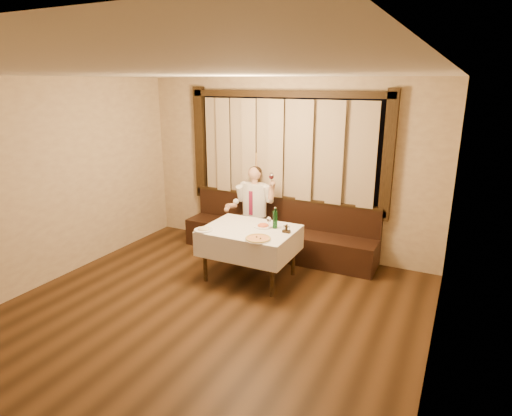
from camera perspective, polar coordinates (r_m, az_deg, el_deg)
The scene contains 10 objects.
room at distance 5.17m, azimuth -4.59°, elevation 2.69°, with size 5.01×6.01×2.81m.
banquette at distance 7.02m, azimuth 3.00°, elevation -3.69°, with size 3.20×0.61×0.94m.
dining_table at distance 6.03m, azimuth -0.85°, elevation -3.67°, with size 1.27×0.97×0.76m.
pizza at distance 5.56m, azimuth 0.27°, elevation -4.10°, with size 0.35×0.35×0.04m.
pasta_red at distance 6.04m, azimuth 0.96°, elevation -2.20°, with size 0.26×0.26×0.09m.
pasta_cream at distance 5.94m, azimuth -7.02°, elevation -2.66°, with size 0.26×0.26×0.09m.
green_bottle at distance 5.97m, azimuth 2.56°, elevation -1.51°, with size 0.07×0.07×0.31m.
table_wine_glass at distance 5.94m, azimuth 1.73°, elevation -1.60°, with size 0.07×0.07×0.18m.
cruet_caddy at distance 5.83m, azimuth 4.07°, elevation -2.92°, with size 0.11×0.05×0.11m.
seated_man at distance 6.95m, azimuth -0.43°, elevation 0.60°, with size 0.78×0.58×1.42m.
Camera 1 is at (2.60, -3.33, 2.73)m, focal length 30.00 mm.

